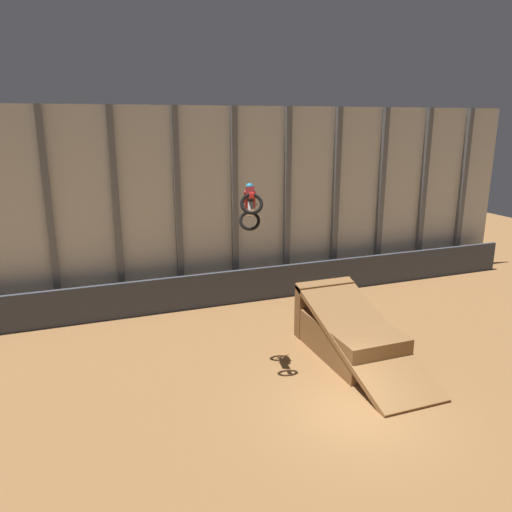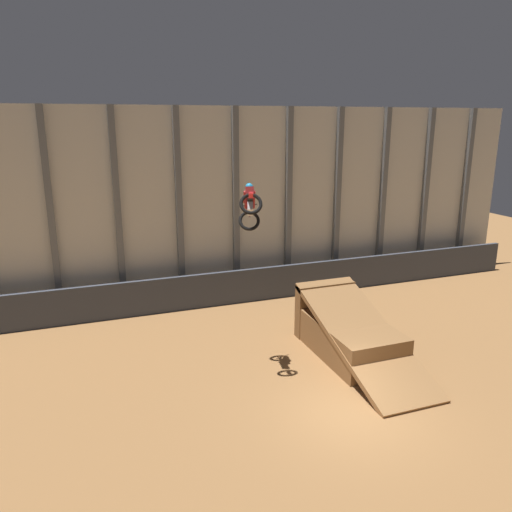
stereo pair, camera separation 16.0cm
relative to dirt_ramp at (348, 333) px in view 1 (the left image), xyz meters
The scene contains 6 objects.
ground_plane 4.30m from the dirt_ramp, 117.77° to the right, with size 60.00×60.00×0.00m, color olive.
arena_back_wall 8.80m from the dirt_ramp, 104.38° to the left, with size 32.00×0.40×9.22m.
lower_barrier 6.79m from the dirt_ramp, 106.86° to the left, with size 31.36×0.20×1.64m.
dirt_ramp is the anchor object (origin of this frame).
rider_bike_solo 6.36m from the dirt_ramp, behind, with size 1.18×1.80×1.67m.
hay_bale_trackside 3.12m from the dirt_ramp, 91.45° to the left, with size 1.05×0.87×0.57m.
Camera 1 is at (-7.46, -11.37, 8.58)m, focal length 35.00 mm.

